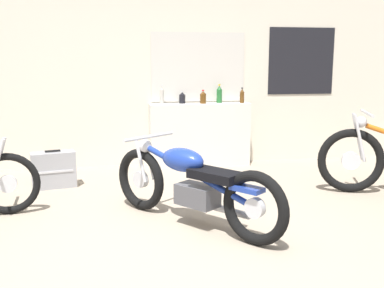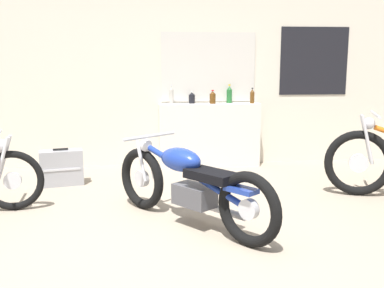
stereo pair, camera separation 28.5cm
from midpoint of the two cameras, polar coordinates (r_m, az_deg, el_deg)
ground_plane at (r=3.53m, az=-0.39°, el=-14.65°), size 24.00×24.00×0.00m
wall_back at (r=6.51m, az=-2.91°, el=9.55°), size 10.00×0.07×2.80m
sill_counter at (r=6.49m, az=3.47°, el=1.15°), size 1.44×0.28×0.91m
bottle_leftmost at (r=6.39m, az=-1.34°, el=6.22°), size 0.06×0.06×0.27m
bottle_left_center at (r=6.43m, az=1.25°, el=5.86°), size 0.09×0.09×0.17m
bottle_center at (r=6.41m, az=3.92°, el=5.90°), size 0.09×0.09×0.19m
bottle_right_center at (r=6.52m, az=6.02°, el=6.24°), size 0.08×0.08×0.27m
bottle_rightmost at (r=6.52m, az=8.91°, el=5.99°), size 0.06×0.06×0.22m
motorcycle_blue at (r=4.12m, az=1.65°, el=-5.13°), size 1.35×1.61×0.79m
hard_case_silver at (r=5.69m, az=-14.87°, el=-2.94°), size 0.54×0.32×0.46m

